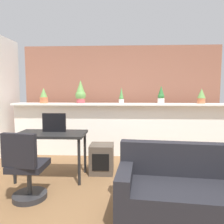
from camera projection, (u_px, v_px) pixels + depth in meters
name	position (u px, v px, depth m)	size (l,w,h in m)	color
ground_plane	(119.00, 202.00, 2.71)	(12.00, 12.00, 0.00)	brown
divider_wall	(121.00, 130.00, 4.65)	(4.70, 0.16, 1.12)	white
plant_shelf	(121.00, 104.00, 4.55)	(4.70, 0.36, 0.04)	white
brick_wall_behind	(121.00, 98.00, 5.18)	(4.70, 0.10, 2.50)	#935B47
potted_plant_0	(44.00, 96.00, 4.59)	(0.17, 0.17, 0.33)	#C66B42
potted_plant_1	(81.00, 93.00, 4.60)	(0.23, 0.23, 0.50)	#B7474C
potted_plant_2	(121.00, 97.00, 4.52)	(0.11, 0.11, 0.34)	silver
potted_plant_3	(161.00, 95.00, 4.53)	(0.14, 0.14, 0.38)	silver
potted_plant_4	(201.00, 96.00, 4.46)	(0.17, 0.17, 0.32)	#C66B42
desk	(51.00, 138.00, 3.41)	(1.10, 0.60, 0.75)	black
tv_monitor	(54.00, 123.00, 3.46)	(0.39, 0.04, 0.31)	black
office_chair	(26.00, 172.00, 2.70)	(0.47, 0.47, 0.91)	#262628
side_cube_shelf	(102.00, 159.00, 3.66)	(0.40, 0.41, 0.50)	#4C4238
couch	(189.00, 194.00, 2.33)	(1.63, 0.91, 0.80)	black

